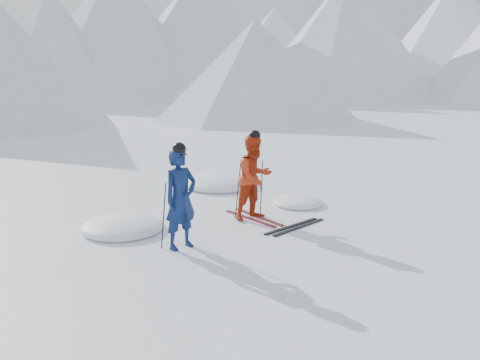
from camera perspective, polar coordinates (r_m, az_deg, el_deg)
ground at (r=11.71m, az=7.80°, el=-4.81°), size 160.00×160.00×0.00m
mountain_range at (r=45.80m, az=-16.52°, el=16.21°), size 106.15×62.94×15.53m
skier_blue at (r=9.86m, az=-6.69°, el=-2.12°), size 0.81×0.62×1.99m
skier_red at (r=11.71m, az=1.65°, el=0.30°), size 1.03×0.85×1.97m
pole_blue_left at (r=9.96m, az=-8.57°, el=-4.00°), size 0.13×0.09×1.32m
pole_blue_right at (r=10.27m, az=-5.99°, el=-3.42°), size 0.13×0.08×1.32m
pole_red_left at (r=11.83m, az=-0.24°, el=-1.20°), size 0.13×0.10×1.31m
pole_red_right at (r=12.07m, az=2.43°, el=-0.93°), size 0.13×0.09×1.31m
ski_worn_left at (r=11.90m, az=1.14°, el=-4.34°), size 0.33×1.70×0.03m
ski_worn_right at (r=12.02m, az=2.10°, el=-4.16°), size 0.21×1.70×0.03m
ski_loose_a at (r=11.40m, az=5.79°, el=-5.17°), size 1.69×0.41×0.03m
ski_loose_b at (r=11.35m, az=6.66°, el=-5.28°), size 1.68×0.47×0.03m
snow_lumps at (r=13.69m, az=-4.02°, el=-2.15°), size 6.08×4.62×0.48m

